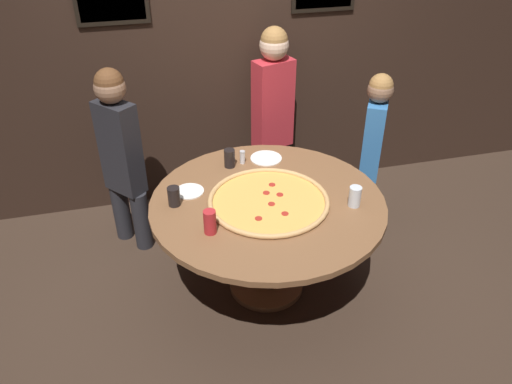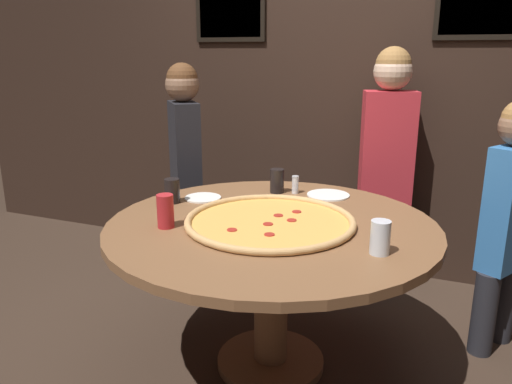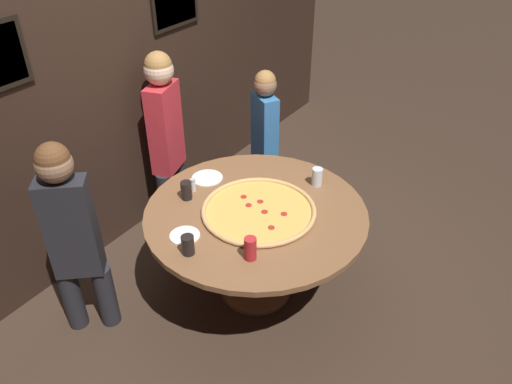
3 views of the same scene
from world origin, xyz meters
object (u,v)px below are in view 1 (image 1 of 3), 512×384
giant_pizza (269,201)px  diner_far_left (373,143)px  white_plate_left_side (189,191)px  dining_table (267,218)px  diner_side_right (121,152)px  drink_cup_near_right (210,222)px  drink_cup_centre_back (174,196)px  diner_centre_back (273,108)px  condiment_shaker (242,157)px  drink_cup_far_left (230,158)px  drink_cup_front_edge (355,196)px  white_plate_right_side (266,158)px

giant_pizza → diner_far_left: 1.18m
white_plate_left_side → dining_table: bearing=-25.2°
dining_table → diner_side_right: diner_side_right is taller
dining_table → drink_cup_near_right: bearing=-149.9°
drink_cup_centre_back → diner_side_right: (-0.30, 0.66, 0.00)m
drink_cup_near_right → giant_pizza: bearing=27.6°
white_plate_left_side → diner_side_right: size_ratio=0.13×
diner_centre_back → condiment_shaker: bearing=39.6°
dining_table → diner_side_right: size_ratio=1.05×
drink_cup_far_left → diner_side_right: diner_side_right is taller
drink_cup_far_left → diner_far_left: diner_far_left is taller
dining_table → diner_centre_back: size_ratio=0.99×
diner_centre_back → diner_far_left: bearing=124.0°
white_plate_left_side → condiment_shaker: size_ratio=1.96×
drink_cup_near_right → drink_cup_far_left: size_ratio=1.14×
dining_table → drink_cup_near_right: (-0.41, -0.24, 0.21)m
drink_cup_front_edge → diner_centre_back: 1.31m
drink_cup_near_right → white_plate_left_side: size_ratio=0.78×
giant_pizza → drink_cup_far_left: size_ratio=5.87×
drink_cup_front_edge → diner_far_left: diner_far_left is taller
white_plate_right_side → diner_centre_back: 0.64m
drink_cup_near_right → diner_side_right: (-0.47, 1.00, -0.01)m
drink_cup_centre_back → drink_cup_near_right: (0.17, -0.33, 0.01)m
dining_table → drink_cup_far_left: drink_cup_far_left is taller
white_plate_left_side → drink_cup_far_left: bearing=38.5°
drink_cup_front_edge → diner_centre_back: diner_centre_back is taller
drink_cup_centre_back → drink_cup_near_right: 0.37m
drink_cup_near_right → diner_far_left: (1.41, 0.82, -0.09)m
drink_cup_far_left → diner_side_right: 0.79m
diner_centre_back → drink_cup_far_left: bearing=34.7°
drink_cup_near_right → diner_centre_back: diner_centre_back is taller
giant_pizza → drink_cup_far_left: drink_cup_far_left is taller
diner_centre_back → diner_side_right: bearing=-1.5°
diner_side_right → diner_centre_back: bearing=-114.9°
drink_cup_front_edge → diner_centre_back: (-0.16, 1.30, 0.05)m
drink_cup_front_edge → diner_centre_back: bearing=97.0°
white_plate_left_side → white_plate_right_side: bearing=26.5°
giant_pizza → white_plate_right_side: 0.56m
condiment_shaker → diner_far_left: 1.06m
drink_cup_near_right → diner_far_left: size_ratio=0.12×
condiment_shaker → diner_far_left: (1.05, 0.09, -0.07)m
drink_cup_far_left → condiment_shaker: bearing=12.9°
drink_cup_front_edge → diner_far_left: bearing=57.2°
white_plate_right_side → diner_side_right: diner_side_right is taller
drink_cup_front_edge → white_plate_right_side: 0.80m
diner_centre_back → drink_cup_centre_back: bearing=30.3°
drink_cup_far_left → white_plate_left_side: 0.42m
condiment_shaker → dining_table: bearing=-84.4°
white_plate_right_side → condiment_shaker: bearing=-173.5°
drink_cup_far_left → diner_centre_back: 0.81m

